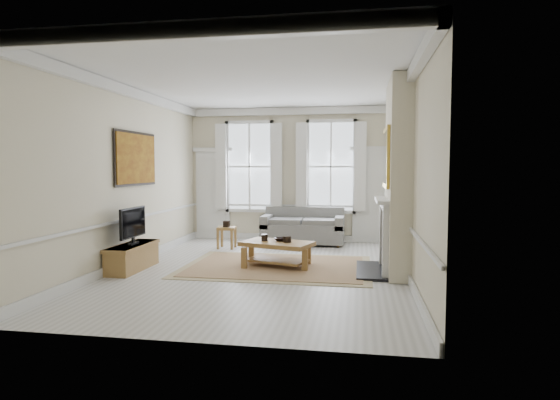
% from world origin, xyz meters
% --- Properties ---
extents(floor, '(7.20, 7.20, 0.00)m').
position_xyz_m(floor, '(0.00, 0.00, 0.00)').
color(floor, '#B7B5AD').
rests_on(floor, ground).
extents(ceiling, '(7.20, 7.20, 0.00)m').
position_xyz_m(ceiling, '(0.00, 0.00, 3.40)').
color(ceiling, white).
rests_on(ceiling, back_wall).
extents(back_wall, '(5.20, 0.00, 5.20)m').
position_xyz_m(back_wall, '(0.00, 3.60, 1.70)').
color(back_wall, beige).
rests_on(back_wall, floor).
extents(left_wall, '(0.00, 7.20, 7.20)m').
position_xyz_m(left_wall, '(-2.60, 0.00, 1.70)').
color(left_wall, beige).
rests_on(left_wall, floor).
extents(right_wall, '(0.00, 7.20, 7.20)m').
position_xyz_m(right_wall, '(2.60, 0.00, 1.70)').
color(right_wall, beige).
rests_on(right_wall, floor).
extents(window_left, '(1.26, 0.20, 2.20)m').
position_xyz_m(window_left, '(-1.05, 3.55, 1.90)').
color(window_left, '#B2BCC6').
rests_on(window_left, back_wall).
extents(window_right, '(1.26, 0.20, 2.20)m').
position_xyz_m(window_right, '(1.05, 3.55, 1.90)').
color(window_right, '#B2BCC6').
rests_on(window_right, back_wall).
extents(door_left, '(0.90, 0.08, 2.30)m').
position_xyz_m(door_left, '(-2.05, 3.56, 1.15)').
color(door_left, silver).
rests_on(door_left, floor).
extents(door_right, '(0.90, 0.08, 2.30)m').
position_xyz_m(door_right, '(2.05, 3.56, 1.15)').
color(door_right, silver).
rests_on(door_right, floor).
extents(painting, '(0.05, 1.66, 1.06)m').
position_xyz_m(painting, '(-2.56, 0.30, 2.05)').
color(painting, '#A97C1D').
rests_on(painting, left_wall).
extents(chimney_breast, '(0.35, 1.70, 3.38)m').
position_xyz_m(chimney_breast, '(2.43, 0.20, 1.70)').
color(chimney_breast, beige).
rests_on(chimney_breast, floor).
extents(hearth, '(0.55, 1.50, 0.05)m').
position_xyz_m(hearth, '(2.00, 0.20, 0.03)').
color(hearth, black).
rests_on(hearth, floor).
extents(fireplace, '(0.21, 1.45, 1.33)m').
position_xyz_m(fireplace, '(2.20, 0.20, 0.73)').
color(fireplace, silver).
rests_on(fireplace, floor).
extents(mirror, '(0.06, 1.26, 1.06)m').
position_xyz_m(mirror, '(2.21, 0.20, 2.05)').
color(mirror, gold).
rests_on(mirror, chimney_breast).
extents(sofa, '(1.99, 0.97, 0.89)m').
position_xyz_m(sofa, '(0.41, 3.11, 0.37)').
color(sofa, '#5D5D5B').
rests_on(sofa, floor).
extents(side_table, '(0.45, 0.45, 0.50)m').
position_xyz_m(side_table, '(-1.27, 2.16, 0.39)').
color(side_table, olive).
rests_on(side_table, floor).
extents(rug, '(3.50, 2.60, 0.02)m').
position_xyz_m(rug, '(0.24, 0.33, 0.01)').
color(rug, '#95714D').
rests_on(rug, floor).
extents(coffee_table, '(1.45, 1.10, 0.48)m').
position_xyz_m(coffee_table, '(0.24, 0.33, 0.40)').
color(coffee_table, olive).
rests_on(coffee_table, rug).
extents(ceramic_pot_a, '(0.13, 0.13, 0.13)m').
position_xyz_m(ceramic_pot_a, '(-0.01, 0.38, 0.55)').
color(ceramic_pot_a, black).
rests_on(ceramic_pot_a, coffee_table).
extents(ceramic_pot_b, '(0.16, 0.16, 0.11)m').
position_xyz_m(ceramic_pot_b, '(0.44, 0.28, 0.54)').
color(ceramic_pot_b, black).
rests_on(ceramic_pot_b, coffee_table).
extents(bowl, '(0.25, 0.25, 0.06)m').
position_xyz_m(bowl, '(0.29, 0.43, 0.51)').
color(bowl, black).
rests_on(bowl, coffee_table).
extents(tv_stand, '(0.43, 1.33, 0.47)m').
position_xyz_m(tv_stand, '(-2.34, -0.36, 0.24)').
color(tv_stand, olive).
rests_on(tv_stand, floor).
extents(tv, '(0.08, 0.90, 0.68)m').
position_xyz_m(tv, '(-2.32, -0.36, 0.87)').
color(tv, black).
rests_on(tv, tv_stand).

